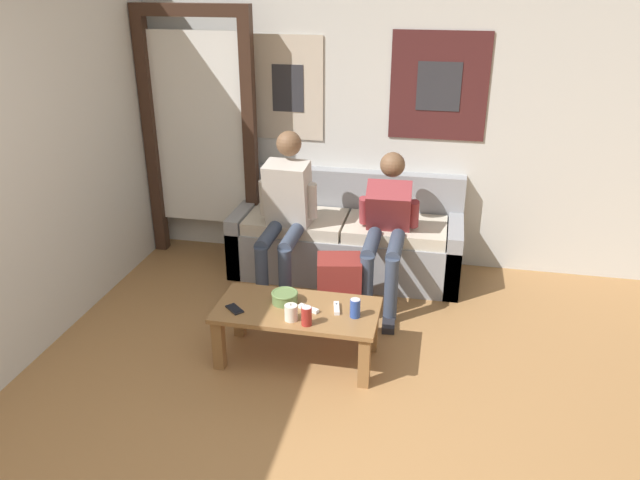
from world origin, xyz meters
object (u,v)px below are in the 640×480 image
couch (347,240)px  pillar_candle (291,313)px  person_seated_adult (285,209)px  game_controller_near_right (309,309)px  ceramic_bowl (285,297)px  game_controller_near_left (337,308)px  coffee_table (297,318)px  drink_can_red (307,316)px  cell_phone (235,309)px  drink_can_blue (355,308)px  backpack (339,289)px  person_seated_teen (386,224)px

couch → pillar_candle: size_ratio=16.43×
person_seated_adult → game_controller_near_right: 1.10m
pillar_candle → couch: bearing=86.2°
ceramic_bowl → game_controller_near_left: 0.35m
coffee_table → pillar_candle: pillar_candle is taller
person_seated_adult → couch: bearing=42.5°
drink_can_red → couch: bearing=90.3°
drink_can_red → cell_phone: bearing=170.5°
coffee_table → game_controller_near_left: (0.25, 0.03, 0.08)m
couch → drink_can_red: couch is taller
drink_can_red → game_controller_near_left: bearing=55.6°
couch → coffee_table: couch is taller
couch → ceramic_bowl: bearing=-98.5°
person_seated_adult → drink_can_red: size_ratio=10.15×
drink_can_blue → game_controller_near_right: bearing=176.6°
couch → cell_phone: bearing=-108.5°
drink_can_blue → game_controller_near_right: drink_can_blue is taller
game_controller_near_right → pillar_candle: bearing=-120.1°
backpack → game_controller_near_left: (0.09, -0.58, 0.17)m
person_seated_teen → cell_phone: bearing=-127.8°
game_controller_near_right → cell_phone: 0.48m
coffee_table → couch: bearing=85.8°
couch → game_controller_near_left: bearing=-83.3°
game_controller_near_left → drink_can_red: bearing=-124.4°
cell_phone → couch: bearing=71.5°
person_seated_teen → ceramic_bowl: 1.11m
game_controller_near_left → game_controller_near_right: 0.18m
cell_phone → backpack: bearing=51.9°
backpack → pillar_candle: 0.80m
couch → drink_can_blue: couch is taller
pillar_candle → drink_can_red: size_ratio=0.93×
drink_can_blue → person_seated_teen: bearing=85.6°
game_controller_near_left → person_seated_teen: bearing=77.8°
game_controller_near_left → cell_phone: size_ratio=1.02×
ceramic_bowl → drink_can_red: 0.32m
drink_can_blue → game_controller_near_left: size_ratio=0.84×
game_controller_near_left → game_controller_near_right: size_ratio=1.02×
person_seated_teen → pillar_candle: person_seated_teen is taller
backpack → cell_phone: size_ratio=3.23×
drink_can_blue → game_controller_near_right: 0.31m
person_seated_adult → cell_phone: person_seated_adult is taller
couch → game_controller_near_right: size_ratio=13.06×
person_seated_adult → backpack: bearing=-35.7°
ceramic_bowl → drink_can_blue: (0.48, -0.09, 0.02)m
person_seated_teen → backpack: size_ratio=2.34×
backpack → game_controller_near_right: backpack is taller
backpack → drink_can_red: size_ratio=3.77×
backpack → game_controller_near_right: (-0.09, -0.62, 0.17)m
coffee_table → backpack: size_ratio=2.26×
backpack → game_controller_near_right: 0.65m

